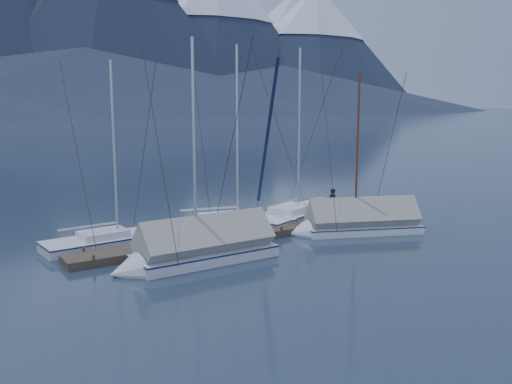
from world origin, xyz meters
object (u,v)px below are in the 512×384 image
sailboat_open_mid (248,224)px  sailboat_open_right (303,214)px  sailboat_covered_near (352,224)px  person (333,203)px  sailboat_covered_far (193,252)px  sailboat_open_left (128,239)px

sailboat_open_mid → sailboat_open_right: (4.07, 0.60, 0.00)m
sailboat_covered_near → person: bearing=73.4°
sailboat_covered_far → sailboat_open_left: bearing=103.2°
sailboat_open_left → sailboat_covered_near: bearing=-22.8°
sailboat_covered_far → person: bearing=15.3°
sailboat_open_left → person: 10.92m
sailboat_covered_near → sailboat_covered_far: sailboat_covered_far is taller
sailboat_open_left → sailboat_covered_near: (10.03, -4.22, 0.27)m
sailboat_open_left → person: (10.70, -1.96, 0.95)m
sailboat_open_left → sailboat_open_right: 10.31m
sailboat_covered_near → person: 2.45m
sailboat_open_right → sailboat_covered_near: bearing=-93.6°
sailboat_open_left → sailboat_covered_far: size_ratio=0.93×
sailboat_open_mid → sailboat_covered_far: size_ratio=1.04×
sailboat_open_right → person: (0.40, -2.09, 0.93)m
sailboat_open_right → sailboat_open_mid: bearing=-171.6°
sailboat_covered_far → sailboat_open_mid: bearing=38.7°
sailboat_open_left → sailboat_covered_far: sailboat_covered_far is taller
sailboat_covered_near → sailboat_open_mid: bearing=135.3°
sailboat_open_mid → sailboat_open_right: size_ratio=0.99×
sailboat_open_right → sailboat_covered_near: 4.37m
sailboat_open_mid → sailboat_covered_far: sailboat_open_mid is taller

